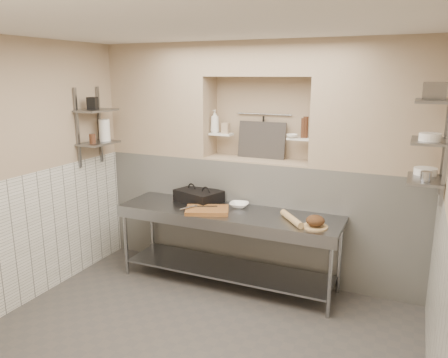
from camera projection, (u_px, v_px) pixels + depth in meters
The scene contains 47 objects.
floor at pixel (193, 345), 4.09m from camera, with size 4.00×3.90×0.10m, color #47433F.
ceiling at pixel (187, 19), 3.42m from camera, with size 4.00×3.90×0.10m, color silver.
wall_left at pixel (18, 175), 4.57m from camera, with size 0.10×3.90×2.80m, color tan.
wall_back at pixel (265, 157), 5.53m from camera, with size 4.00×0.10×2.80m, color tan.
backwall_lower at pixel (258, 215), 5.47m from camera, with size 4.00×0.40×1.40m, color silver.
alcove_sill at pixel (259, 160), 5.31m from camera, with size 1.30×0.40×0.02m, color tan.
backwall_pillar_left at pixel (163, 100), 5.67m from camera, with size 1.35×0.40×1.40m, color tan.
backwall_pillar_right at pixel (378, 106), 4.62m from camera, with size 1.35×0.40×1.40m, color tan.
backwall_header at pixel (260, 59), 5.03m from camera, with size 1.30×0.40×0.40m, color tan.
wainscot_left at pixel (29, 239), 4.71m from camera, with size 0.02×3.90×1.40m, color silver.
wainscot_right at pixel (437, 321), 3.13m from camera, with size 0.02×3.90×1.40m, color silver.
alcove_shelf_left at pixel (221, 134), 5.44m from camera, with size 0.28×0.16×0.03m, color white.
alcove_shelf_right at pixel (300, 139), 5.04m from camera, with size 0.28×0.16×0.03m, color white.
utensil_rail at pixel (264, 114), 5.33m from camera, with size 0.02×0.02×0.70m, color gray.
hanging_steel at pixel (263, 128), 5.36m from camera, with size 0.02×0.02×0.30m, color black.
splash_panel at pixel (262, 140), 5.34m from camera, with size 0.60×0.02×0.45m, color #383330.
shelf_rail_left_a at pixel (100, 125), 5.55m from camera, with size 0.03×0.03×0.95m, color slate.
shelf_rail_left_b at pixel (77, 128), 5.20m from camera, with size 0.03×0.03×0.95m, color slate.
wall_shelf_left_lower at pixel (99, 143), 5.37m from camera, with size 0.30×0.50×0.03m, color slate.
wall_shelf_left_upper at pixel (96, 110), 5.28m from camera, with size 0.30×0.50×0.03m, color slate.
shelf_rail_right_a at pixel (445, 139), 3.98m from camera, with size 0.03×0.03×1.05m, color slate.
shelf_rail_right_b at pixel (448, 145), 3.63m from camera, with size 0.03×0.03×1.05m, color slate.
wall_shelf_right_lower at pixel (425, 180), 3.94m from camera, with size 0.30×0.50×0.03m, color slate.
wall_shelf_right_mid at pixel (429, 141), 3.86m from camera, with size 0.30×0.50×0.03m, color slate.
wall_shelf_right_upper at pixel (434, 101), 3.77m from camera, with size 0.30×0.50×0.03m, color slate.
prep_table at pixel (227, 232), 5.05m from camera, with size 2.60×0.70×0.90m.
panini_press at pixel (199, 196), 5.36m from camera, with size 0.62×0.53×0.14m.
cutting_board at pixel (207, 210), 4.96m from camera, with size 0.48×0.34×0.04m, color brown.
knife_blade at pixel (205, 206), 5.01m from camera, with size 0.28×0.03×0.01m, color gray.
tongs at pixel (189, 208), 4.94m from camera, with size 0.02×0.02×0.23m, color gray.
mixing_bowl at pixel (239, 205), 5.14m from camera, with size 0.22×0.22×0.05m, color white.
rolling_pin at pixel (292, 219), 4.62m from camera, with size 0.07×0.07×0.47m, color tan.
bread_board at pixel (315, 227), 4.46m from camera, with size 0.26×0.26×0.02m, color tan.
bread_loaf at pixel (315, 221), 4.45m from camera, with size 0.19×0.19×0.11m, color #4C2D19.
bottle_soap at pixel (215, 121), 5.42m from camera, with size 0.11×0.11×0.29m, color white.
jar_alcove at pixel (226, 128), 5.39m from camera, with size 0.09×0.09×0.13m, color tan.
bowl_alcove at pixel (292, 136), 5.03m from camera, with size 0.13×0.13×0.04m, color white.
condiment_a at pixel (304, 128), 5.00m from camera, with size 0.06×0.06×0.23m, color #452718.
condiment_b at pixel (306, 127), 4.99m from camera, with size 0.06×0.06×0.25m, color #452718.
condiment_c at pixel (312, 133), 5.01m from camera, with size 0.07×0.07×0.12m, color white.
jug_left at pixel (105, 130), 5.45m from camera, with size 0.13×0.13×0.27m, color white.
jar_left at pixel (92, 139), 5.26m from camera, with size 0.08×0.08×0.12m, color #452718.
box_left_upper at pixel (93, 103), 5.20m from camera, with size 0.11×0.11×0.15m, color black.
bowl_right at pixel (426, 171), 4.07m from camera, with size 0.21×0.21×0.06m, color white.
canister_right at pixel (426, 177), 3.80m from camera, with size 0.09×0.09×0.09m, color gray.
bowl_right_mid at pixel (430, 137), 3.78m from camera, with size 0.18×0.18×0.07m, color white.
basket_right at pixel (435, 91), 3.82m from camera, with size 0.19×0.23×0.15m, color gray.
Camera 1 is at (1.73, -3.19, 2.43)m, focal length 35.00 mm.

